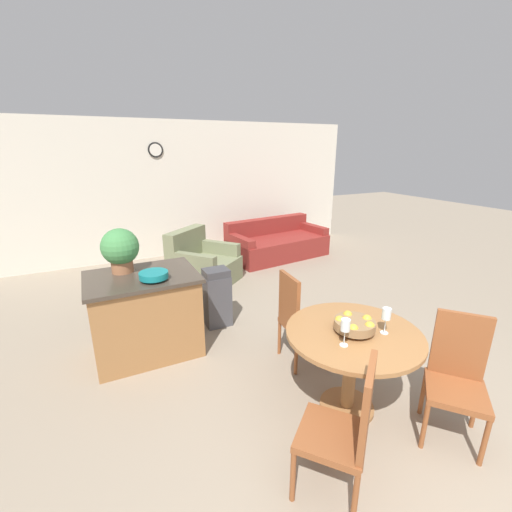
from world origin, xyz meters
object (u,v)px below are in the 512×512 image
at_px(kitchen_island, 146,314).
at_px(trash_bin, 217,297).
at_px(dining_chair_near_left, 346,426).
at_px(wine_glass_left, 345,326).
at_px(teal_bowl, 154,275).
at_px(wine_glass_right, 386,315).
at_px(potted_plant, 120,249).
at_px(dining_chair_near_right, 457,374).
at_px(fruit_bowl, 355,324).
at_px(couch, 276,244).
at_px(armchair, 202,265).
at_px(dining_table, 352,350).
at_px(dining_chair_far_side, 298,317).

bearing_deg(kitchen_island, trash_bin, 14.31).
relative_size(kitchen_island, trash_bin, 1.50).
xyz_separation_m(dining_chair_near_left, wine_glass_left, (0.34, 0.45, 0.39)).
bearing_deg(teal_bowl, trash_bin, 28.14).
bearing_deg(wine_glass_right, trash_bin, 108.93).
height_order(teal_bowl, potted_plant, potted_plant).
relative_size(dining_chair_near_right, wine_glass_left, 4.51).
xyz_separation_m(fruit_bowl, trash_bin, (-0.50, 1.92, -0.45)).
distance_m(couch, armchair, 1.95).
distance_m(dining_chair_near_right, wine_glass_right, 0.68).
height_order(dining_table, potted_plant, potted_plant).
distance_m(kitchen_island, couch, 3.86).
height_order(wine_glass_left, potted_plant, potted_plant).
height_order(wine_glass_right, teal_bowl, teal_bowl).
bearing_deg(fruit_bowl, dining_chair_near_right, -43.52).
bearing_deg(teal_bowl, potted_plant, 122.88).
distance_m(kitchen_island, armchair, 2.10).
relative_size(dining_table, armchair, 0.84).
bearing_deg(dining_table, dining_chair_far_side, 91.52).
bearing_deg(dining_chair_far_side, trash_bin, -152.73).
height_order(teal_bowl, trash_bin, teal_bowl).
bearing_deg(couch, armchair, -166.02).
distance_m(dining_chair_near_right, armchair, 4.03).
relative_size(dining_chair_far_side, teal_bowl, 3.44).
bearing_deg(wine_glass_left, dining_chair_near_right, -28.37).
xyz_separation_m(wine_glass_left, armchair, (-0.01, 3.53, -0.63)).
bearing_deg(wine_glass_left, couch, 66.76).
xyz_separation_m(dining_table, wine_glass_left, (-0.21, -0.12, 0.34)).
distance_m(fruit_bowl, kitchen_island, 2.22).
xyz_separation_m(dining_chair_far_side, fruit_bowl, (0.02, -0.79, 0.30)).
height_order(wine_glass_left, armchair, wine_glass_left).
bearing_deg(fruit_bowl, kitchen_island, 129.69).
distance_m(wine_glass_right, couch, 4.50).
bearing_deg(teal_bowl, dining_table, -48.70).
height_order(dining_chair_near_right, trash_bin, dining_chair_near_right).
bearing_deg(teal_bowl, armchair, 60.45).
bearing_deg(fruit_bowl, dining_chair_far_side, 91.59).
xyz_separation_m(wine_glass_right, kitchen_island, (-1.60, 1.81, -0.47)).
height_order(dining_table, kitchen_island, kitchen_island).
bearing_deg(armchair, dining_table, -125.72).
bearing_deg(wine_glass_right, wine_glass_left, 179.74).
distance_m(fruit_bowl, teal_bowl, 1.98).
height_order(dining_chair_near_right, potted_plant, potted_plant).
bearing_deg(dining_table, dining_chair_near_right, -43.48).
bearing_deg(wine_glass_left, fruit_bowl, 30.35).
bearing_deg(dining_chair_far_side, dining_chair_near_left, -16.45).
height_order(wine_glass_right, trash_bin, wine_glass_right).
xyz_separation_m(dining_chair_near_left, couch, (2.15, 4.68, -0.26)).
bearing_deg(dining_table, wine_glass_left, -149.48).
height_order(dining_chair_far_side, wine_glass_right, dining_chair_far_side).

